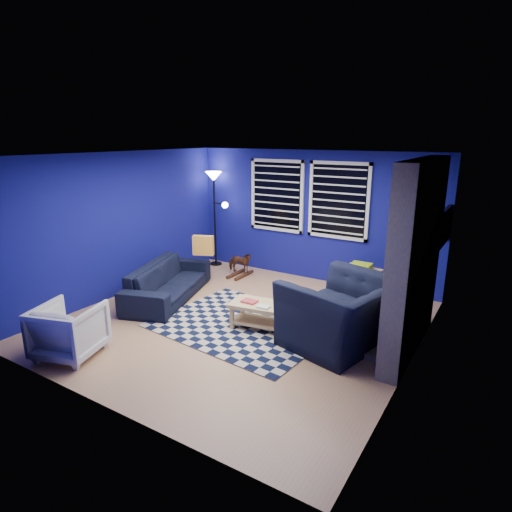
{
  "coord_description": "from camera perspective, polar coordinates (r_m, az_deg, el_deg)",
  "views": [
    {
      "loc": [
        3.39,
        -4.98,
        2.77
      ],
      "look_at": [
        0.11,
        0.3,
        1.0
      ],
      "focal_mm": 30.0,
      "sensor_mm": 36.0,
      "label": 1
    }
  ],
  "objects": [
    {
      "name": "floor",
      "position": [
        6.63,
        -2.2,
        -8.82
      ],
      "size": [
        5.0,
        5.0,
        0.0
      ],
      "primitive_type": "plane",
      "color": "tan",
      "rests_on": "ground"
    },
    {
      "name": "ceiling",
      "position": [
        6.03,
        -2.46,
        13.3
      ],
      "size": [
        5.0,
        5.0,
        0.0
      ],
      "primitive_type": "plane",
      "rotation": [
        3.14,
        0.0,
        0.0
      ],
      "color": "white",
      "rests_on": "wall_back"
    },
    {
      "name": "wall_back",
      "position": [
        8.35,
        7.38,
        5.26
      ],
      "size": [
        5.0,
        0.0,
        5.0
      ],
      "primitive_type": "plane",
      "rotation": [
        1.57,
        0.0,
        0.0
      ],
      "color": "navy",
      "rests_on": "floor"
    },
    {
      "name": "wall_left",
      "position": [
        7.86,
        -17.62,
        3.98
      ],
      "size": [
        0.0,
        5.0,
        5.0
      ],
      "primitive_type": "plane",
      "rotation": [
        1.57,
        0.0,
        1.57
      ],
      "color": "navy",
      "rests_on": "floor"
    },
    {
      "name": "wall_right",
      "position": [
        5.28,
        20.76,
        -1.91
      ],
      "size": [
        0.0,
        5.0,
        5.0
      ],
      "primitive_type": "plane",
      "rotation": [
        1.57,
        0.0,
        -1.57
      ],
      "color": "navy",
      "rests_on": "floor"
    },
    {
      "name": "fireplace",
      "position": [
        5.79,
        20.36,
        -0.9
      ],
      "size": [
        0.65,
        2.0,
        2.5
      ],
      "color": "gray",
      "rests_on": "floor"
    },
    {
      "name": "window_left",
      "position": [
        8.6,
        2.77,
        8.04
      ],
      "size": [
        1.17,
        0.06,
        1.42
      ],
      "color": "black",
      "rests_on": "wall_back"
    },
    {
      "name": "window_right",
      "position": [
        8.05,
        10.94,
        7.23
      ],
      "size": [
        1.17,
        0.06,
        1.42
      ],
      "color": "black",
      "rests_on": "wall_back"
    },
    {
      "name": "tv",
      "position": [
        7.18,
        23.72,
        3.52
      ],
      "size": [
        0.07,
        1.0,
        0.58
      ],
      "color": "black",
      "rests_on": "wall_right"
    },
    {
      "name": "rug",
      "position": [
        6.55,
        -1.54,
        -9.09
      ],
      "size": [
        2.68,
        2.22,
        0.02
      ],
      "primitive_type": "cube",
      "rotation": [
        0.0,
        0.0,
        -0.09
      ],
      "color": "black",
      "rests_on": "floor"
    },
    {
      "name": "sofa",
      "position": [
        7.62,
        -11.61,
        -3.32
      ],
      "size": [
        2.26,
        1.46,
        0.62
      ],
      "primitive_type": "imported",
      "rotation": [
        0.0,
        0.0,
        1.9
      ],
      "color": "black",
      "rests_on": "floor"
    },
    {
      "name": "armchair_big",
      "position": [
        5.9,
        11.34,
        -7.43
      ],
      "size": [
        1.69,
        1.56,
        0.93
      ],
      "primitive_type": "imported",
      "rotation": [
        0.0,
        0.0,
        -1.81
      ],
      "color": "black",
      "rests_on": "floor"
    },
    {
      "name": "armchair_bent",
      "position": [
        6.07,
        -23.65,
        -9.05
      ],
      "size": [
        0.94,
        0.95,
        0.7
      ],
      "primitive_type": "imported",
      "rotation": [
        0.0,
        0.0,
        3.45
      ],
      "color": "gray",
      "rests_on": "floor"
    },
    {
      "name": "rocking_horse",
      "position": [
        8.62,
        -2.18,
        -0.88
      ],
      "size": [
        0.34,
        0.55,
        0.43
      ],
      "primitive_type": "imported",
      "rotation": [
        0.0,
        0.0,
        1.8
      ],
      "color": "#4D2919",
      "rests_on": "floor"
    },
    {
      "name": "coffee_table",
      "position": [
        6.32,
        0.38,
        -7.22
      ],
      "size": [
        0.9,
        0.61,
        0.42
      ],
      "rotation": [
        0.0,
        0.0,
        0.17
      ],
      "color": "#D5B278",
      "rests_on": "rug"
    },
    {
      "name": "cabinet",
      "position": [
        7.71,
        13.72,
        -3.45
      ],
      "size": [
        0.72,
        0.56,
        0.63
      ],
      "rotation": [
        0.0,
        0.0,
        -0.21
      ],
      "color": "#D5B278",
      "rests_on": "floor"
    },
    {
      "name": "floor_lamp",
      "position": [
        9.16,
        -5.52,
        8.84
      ],
      "size": [
        0.55,
        0.34,
        2.03
      ],
      "color": "black",
      "rests_on": "floor"
    },
    {
      "name": "throw_pillow",
      "position": [
        7.96,
        -7.05,
        1.41
      ],
      "size": [
        0.4,
        0.26,
        0.37
      ],
      "primitive_type": "cube",
      "rotation": [
        0.0,
        0.0,
        0.41
      ],
      "color": "gold",
      "rests_on": "sofa"
    }
  ]
}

